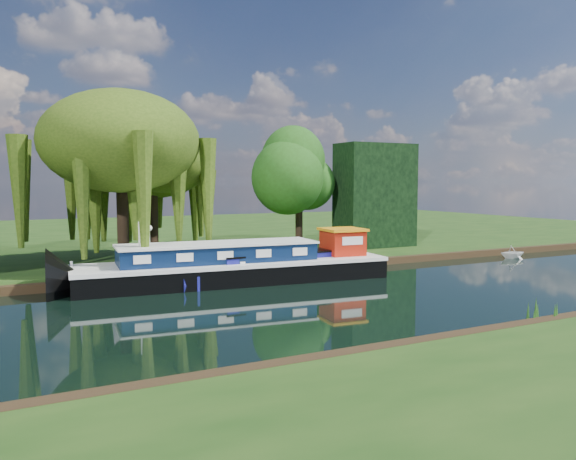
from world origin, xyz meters
TOP-DOWN VIEW (x-y plane):
  - ground at (0.00, 0.00)m, footprint 120.00×120.00m
  - far_bank at (0.00, 34.00)m, footprint 120.00×52.00m
  - dutch_barge at (4.40, 6.46)m, footprint 17.40×5.32m
  - narrowboat at (7.29, 6.00)m, footprint 11.65×2.41m
  - white_cruiser at (25.65, 6.36)m, footprint 2.23×2.01m
  - willow_left at (-0.59, 12.52)m, footprint 8.28×8.28m
  - willow_right at (1.61, 14.23)m, footprint 6.28×6.28m
  - tree_far_right at (12.85, 15.12)m, footprint 4.81×4.81m
  - conifer_hedge at (19.00, 14.00)m, footprint 6.00×3.00m
  - lamppost at (0.50, 10.50)m, footprint 0.36×0.36m
  - mooring_posts at (-0.50, 8.40)m, footprint 19.16×0.16m
  - reeds_near at (6.87, -7.57)m, footprint 33.70×1.50m

SIDE VIEW (x-z plane):
  - ground at x=0.00m, z-range 0.00..0.00m
  - white_cruiser at x=25.65m, z-range -0.52..0.52m
  - far_bank at x=0.00m, z-range 0.00..0.45m
  - reeds_near at x=6.87m, z-range 0.00..1.10m
  - narrowboat at x=7.29m, z-range -0.24..1.45m
  - dutch_barge at x=4.40m, z-range -0.91..2.70m
  - mooring_posts at x=-0.50m, z-range 0.45..1.45m
  - lamppost at x=0.50m, z-range 1.14..3.70m
  - conifer_hedge at x=19.00m, z-range 0.45..8.45m
  - tree_far_right at x=12.85m, z-range 1.93..9.80m
  - willow_right at x=1.61m, z-range 2.21..9.86m
  - willow_left at x=-0.59m, z-range 2.70..12.62m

